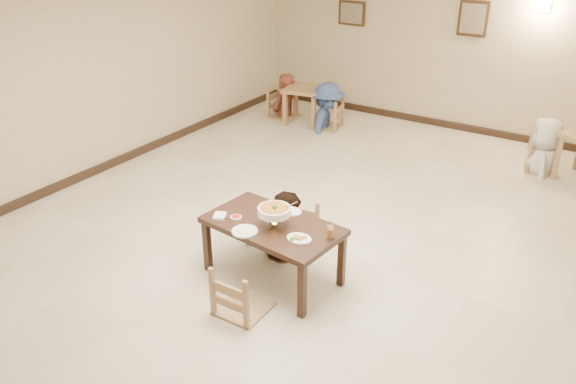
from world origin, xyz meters
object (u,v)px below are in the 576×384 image
Objects in this scene: chair_far at (295,210)px; drink_glass at (330,233)px; bg_diner_c at (551,118)px; main_table at (273,230)px; main_diner at (286,192)px; bg_table_left at (305,95)px; bg_chair_rl at (545,143)px; bg_chair_lr at (328,100)px; chair_near at (242,267)px; bg_chair_ll at (284,90)px; bg_diner_a at (284,73)px; bg_diner_b at (328,83)px; curry_warmer at (274,211)px.

chair_far is 6.85× the size of drink_glass.
main_table is at bearing -36.34° from bg_diner_c.
bg_table_left is at bearing -41.47° from main_diner.
bg_chair_rl is (1.24, 4.56, -0.28)m from drink_glass.
main_diner is 1.44× the size of bg_chair_lr.
bg_chair_lr is (-1.86, 4.54, -0.06)m from main_table.
chair_far is 0.65× the size of main_diner.
bg_chair_ll is at bearing -61.75° from chair_near.
main_diner is 0.96m from drink_glass.
bg_chair_ll is at bearing -104.16° from bg_diner_c.
bg_diner_a is at bearing 77.36° from bg_chair_rl.
bg_diner_c is at bearing -105.33° from bg_diner_b.
bg_chair_ll is 1.02× the size of bg_chair_lr.
chair_far is 0.31m from main_diner.
chair_far is 1.31m from chair_near.
bg_diner_c reaches higher than chair_near.
bg_table_left is (-2.44, 5.20, 0.04)m from chair_near.
drink_glass reaches higher than main_table.
main_table is at bearing -150.94° from bg_chair_ll.
bg_chair_lr is at bearing 119.35° from drink_glass.
chair_near is at bearing -130.32° from drink_glass.
main_table is 4.91m from bg_diner_b.
chair_far is 0.93× the size of bg_chair_lr.
main_diner reaches higher than drink_glass.
bg_chair_ll is 0.64× the size of bg_diner_c.
bg_table_left is at bearing 123.44° from main_table.
bg_diner_b is (-1.93, 5.18, 0.35)m from chair_near.
bg_diner_c reaches higher than main_diner.
chair_far is at bearing -60.21° from bg_table_left.
chair_far is 0.81m from curry_warmer.
bg_diner_a is at bearing 68.43° from bg_diner_b.
drink_glass is 0.18× the size of bg_table_left.
chair_far is 4.83m from bg_chair_ll.
chair_far reaches higher than bg_table_left.
chair_far is 0.97× the size of chair_near.
bg_table_left is 0.51m from bg_chair_lr.
main_diner is 1.41× the size of bg_chair_ll.
main_diner is at bearing -173.75° from bg_diner_b.
bg_diner_c is at bearing 81.94° from bg_chair_lr.
curry_warmer is at bearing -32.98° from main_table.
bg_chair_ll is 1.06m from bg_diner_b.
curry_warmer is at bearing -173.85° from bg_diner_b.
drink_glass is at bearing 10.89° from main_table.
chair_far is 4.50m from bg_table_left.
main_table is 1.52× the size of chair_far.
bg_chair_ll is (-0.50, 0.07, -0.01)m from bg_table_left.
main_table is 3.93× the size of curry_warmer.
bg_chair_rl is 0.53× the size of bg_diner_a.
drink_glass is (0.79, -0.60, 0.24)m from chair_far.
main_table is 10.38× the size of drink_glass.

